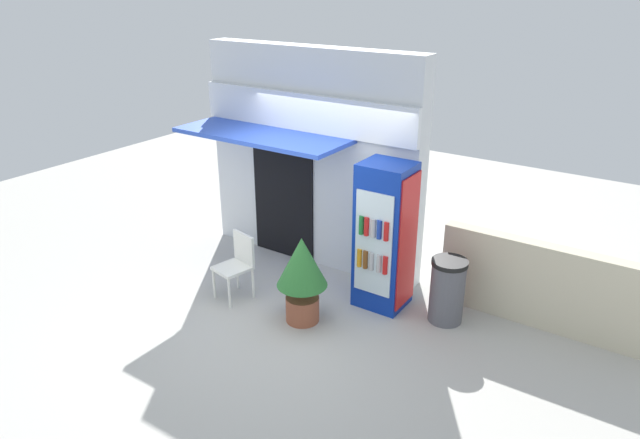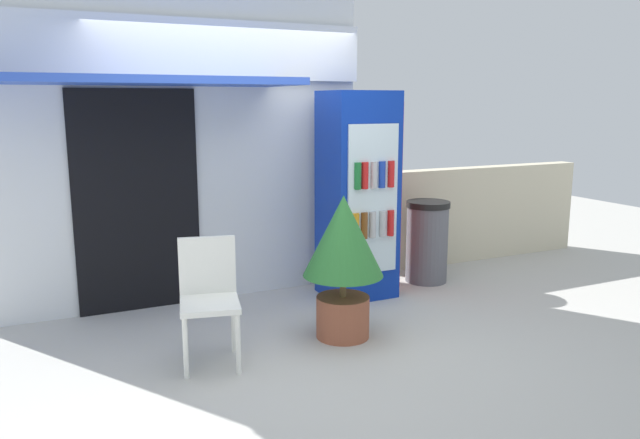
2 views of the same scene
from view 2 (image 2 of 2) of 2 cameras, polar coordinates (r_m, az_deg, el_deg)
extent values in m
plane|color=beige|center=(4.93, -3.18, -11.21)|extent=(16.00, 16.00, 0.00)
cube|color=silver|center=(5.85, -13.08, 7.99)|extent=(3.47, 0.33, 3.17)
cube|color=white|center=(5.66, -12.94, 15.17)|extent=(3.47, 0.08, 0.52)
cube|color=blue|center=(5.14, -16.37, 12.23)|extent=(2.51, 0.94, 0.06)
cube|color=black|center=(5.66, -16.55, 1.57)|extent=(1.08, 0.03, 1.96)
cube|color=#0C2D9E|center=(5.86, 3.46, 2.25)|extent=(0.64, 0.56, 1.95)
cube|color=silver|center=(5.61, 4.89, 1.84)|extent=(0.51, 0.02, 1.36)
cube|color=red|center=(6.02, 6.20, 2.44)|extent=(0.02, 0.50, 1.75)
cylinder|color=orange|center=(5.55, 3.32, -0.63)|extent=(0.06, 0.06, 0.24)
cylinder|color=brown|center=(5.59, 4.11, -0.55)|extent=(0.06, 0.06, 0.24)
cylinder|color=#B2B2B7|center=(5.63, 4.87, -0.48)|extent=(0.06, 0.06, 0.24)
cylinder|color=#B2B2B7|center=(5.69, 5.80, -0.39)|extent=(0.06, 0.06, 0.24)
cylinder|color=red|center=(5.73, 6.54, -0.31)|extent=(0.06, 0.06, 0.24)
cylinder|color=#196B2D|center=(5.48, 3.50, 4.04)|extent=(0.06, 0.06, 0.24)
cylinder|color=red|center=(5.52, 4.18, 4.08)|extent=(0.06, 0.06, 0.24)
cylinder|color=#B2B2B7|center=(5.56, 5.02, 4.12)|extent=(0.06, 0.06, 0.24)
cylinder|color=#1938A5|center=(5.61, 5.75, 4.16)|extent=(0.06, 0.06, 0.24)
cylinder|color=red|center=(5.66, 6.58, 4.20)|extent=(0.06, 0.06, 0.24)
cylinder|color=white|center=(4.34, -12.33, -11.55)|extent=(0.04, 0.04, 0.43)
cylinder|color=white|center=(4.35, -7.58, -11.32)|extent=(0.04, 0.04, 0.43)
cylinder|color=white|center=(4.70, -12.37, -9.76)|extent=(0.04, 0.04, 0.43)
cylinder|color=white|center=(4.72, -8.01, -9.55)|extent=(0.04, 0.04, 0.43)
cube|color=white|center=(4.44, -10.18, -7.69)|extent=(0.50, 0.52, 0.04)
cube|color=white|center=(4.57, -10.39, -4.16)|extent=(0.41, 0.13, 0.42)
cylinder|color=#995138|center=(4.97, 2.12, -8.97)|extent=(0.42, 0.42, 0.33)
cylinder|color=brown|center=(4.89, 2.14, -6.16)|extent=(0.05, 0.05, 0.18)
cone|color=#2D7533|center=(4.78, 2.17, -1.52)|extent=(0.63, 0.63, 0.64)
cylinder|color=#595960|center=(6.49, 9.85, -2.28)|extent=(0.43, 0.43, 0.78)
cylinder|color=black|center=(6.40, 9.98, 1.40)|extent=(0.45, 0.45, 0.06)
cube|color=beige|center=(7.55, 14.45, 0.59)|extent=(2.77, 0.20, 1.10)
camera|label=1|loc=(6.30, 78.17, 22.91)|focal=32.44mm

